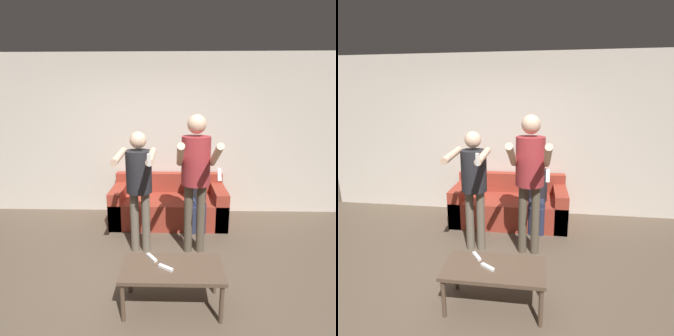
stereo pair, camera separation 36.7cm
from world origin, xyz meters
The scene contains 9 objects.
ground_plane centered at (0.00, 0.00, 0.00)m, with size 14.00×14.00×0.00m, color brown.
wall_back centered at (0.00, 2.23, 1.35)m, with size 6.40×0.06×2.70m.
couch centered at (0.20, 1.78, 0.27)m, with size 1.81×0.82×0.74m.
person_standing_left centered at (-0.15, 0.85, 0.99)m, with size 0.44×0.71×1.58m.
person_standing_right centered at (0.55, 0.85, 1.13)m, with size 0.47×0.76×1.78m.
person_seated centered at (0.64, 1.62, 0.62)m, with size 0.31×0.53×1.14m.
coffee_table centered at (0.27, -0.11, 0.38)m, with size 0.95×0.46×0.43m.
remote_near centered at (0.21, -0.14, 0.44)m, with size 0.15×0.11×0.02m.
remote_far centered at (0.07, 0.02, 0.44)m, with size 0.12×0.14×0.02m.
Camera 1 is at (0.28, -2.25, 1.92)m, focal length 28.00 mm.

